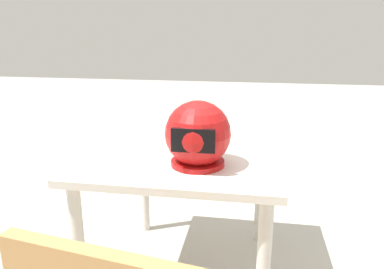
% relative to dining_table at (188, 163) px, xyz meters
% --- Properties ---
extents(dining_table, '(0.81, 0.99, 0.72)m').
position_rel_dining_table_xyz_m(dining_table, '(0.00, 0.00, 0.00)').
color(dining_table, beige).
rests_on(dining_table, ground).
extents(pizza_plate, '(0.29, 0.29, 0.01)m').
position_rel_dining_table_xyz_m(pizza_plate, '(-0.01, -0.18, 0.10)').
color(pizza_plate, white).
rests_on(pizza_plate, dining_table).
extents(pizza, '(0.22, 0.22, 0.06)m').
position_rel_dining_table_xyz_m(pizza, '(-0.01, -0.18, 0.12)').
color(pizza, tan).
rests_on(pizza, pizza_plate).
extents(motorcycle_helmet, '(0.25, 0.25, 0.25)m').
position_rel_dining_table_xyz_m(motorcycle_helmet, '(-0.08, 0.26, 0.21)').
color(motorcycle_helmet, '#B21414').
rests_on(motorcycle_helmet, dining_table).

